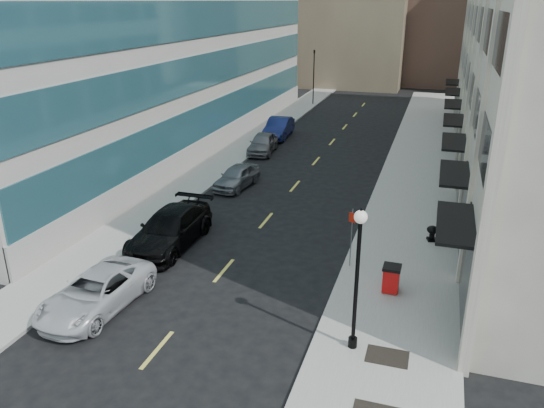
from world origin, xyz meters
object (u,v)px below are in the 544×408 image
Objects in this scene: lamppost at (357,268)px; traffic_signal at (314,53)px; car_black_pickup at (170,229)px; sign_post at (352,230)px; trash_bin at (391,278)px; urn_planter at (432,232)px; car_grey_sedan at (263,143)px; car_blue_sedan at (279,128)px; car_silver_sedan at (237,177)px; car_white_van at (96,292)px.

traffic_signal is at bearing 105.13° from lamppost.
car_black_pickup is 2.19× the size of sign_post.
sign_post is at bearing 139.89° from trash_bin.
car_black_pickup is (2.04, -38.37, -4.85)m from traffic_signal.
trash_bin is 0.42× the size of sign_post.
trash_bin reaches higher than urn_planter.
car_black_pickup reaches higher than car_grey_sedan.
lamppost is at bearing -100.61° from trash_bin.
car_silver_sedan is at bearing -87.93° from car_blue_sedan.
trash_bin is at bearing -72.26° from traffic_signal.
car_white_van is at bearing -93.10° from car_grey_sedan.
car_black_pickup is at bearing -158.40° from sign_post.
car_silver_sedan is 1.54× the size of sign_post.
lamppost is at bearing 6.09° from car_white_van.
sign_post reaches higher than car_blue_sedan.
lamppost reaches higher than sign_post.
car_black_pickup is at bearing -90.05° from car_blue_sedan.
car_white_van is 10.81m from sign_post.
trash_bin is 1.49× the size of urn_planter.
urn_planter is (12.15, 4.09, -0.25)m from car_black_pickup.
car_blue_sedan is at bearing 87.26° from car_grey_sedan.
car_grey_sedan is at bearing 140.04° from sign_post.
traffic_signal is 38.73m from car_black_pickup.
car_white_van is (2.01, -44.36, -4.99)m from traffic_signal.
traffic_signal is 2.55× the size of sign_post.
car_silver_sedan is at bearing 157.80° from urn_planter.
lamppost is at bearing -74.87° from traffic_signal.
car_blue_sedan is (-1.31, 28.55, 0.12)m from car_white_van.
traffic_signal is 1.36× the size of lamppost.
car_blue_sedan is 5.19m from car_grey_sedan.
car_silver_sedan is at bearing -86.09° from traffic_signal.
car_grey_sedan is at bearing 123.03° from trash_bin.
urn_planter is at bearing 76.58° from trash_bin.
lamppost reaches higher than trash_bin.
sign_post reaches higher than car_grey_sedan.
car_black_pickup is (0.03, 5.98, 0.14)m from car_white_van.
urn_planter is at bearing -67.51° from traffic_signal.
lamppost is 10.30m from urn_planter.
traffic_signal is 1.36× the size of car_blue_sedan.
car_grey_sedan is (-1.05, 23.36, 0.04)m from car_white_van.
car_silver_sedan is at bearing 155.04° from sign_post.
car_silver_sedan is 8.38m from car_grey_sedan.
car_black_pickup reaches higher than car_silver_sedan.
trash_bin is (12.75, -39.87, -4.95)m from traffic_signal.
traffic_signal is at bearing 86.96° from car_grey_sedan.
car_black_pickup is 1.33× the size of car_grey_sedan.
car_blue_sedan is (-1.30, 13.50, 0.13)m from car_silver_sedan.
car_blue_sedan is 4.44× the size of trash_bin.
car_blue_sedan reaches higher than car_white_van.
sign_post reaches higher than urn_planter.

